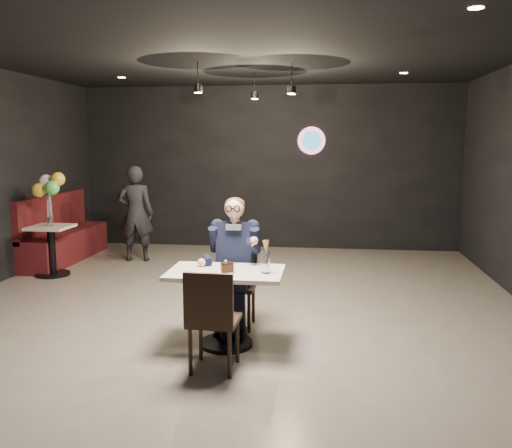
# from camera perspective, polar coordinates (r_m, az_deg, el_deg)

# --- Properties ---
(floor) EXTENTS (9.00, 9.00, 0.00)m
(floor) POSITION_cam_1_polar(r_m,az_deg,el_deg) (6.00, -3.43, -10.59)
(floor) COLOR gray
(floor) RESTS_ON ground
(wall_sign) EXTENTS (0.50, 0.06, 0.50)m
(wall_sign) POSITION_cam_1_polar(r_m,az_deg,el_deg) (10.04, 5.86, 8.73)
(wall_sign) COLOR pink
(wall_sign) RESTS_ON floor
(pendant_lights) EXTENTS (1.40, 1.20, 0.36)m
(pendant_lights) POSITION_cam_1_polar(r_m,az_deg,el_deg) (7.69, -0.75, 15.39)
(pendant_lights) COLOR black
(pendant_lights) RESTS_ON floor
(main_table) EXTENTS (1.10, 0.70, 0.75)m
(main_table) POSITION_cam_1_polar(r_m,az_deg,el_deg) (5.33, -3.17, -8.84)
(main_table) COLOR white
(main_table) RESTS_ON floor
(chair_far) EXTENTS (0.42, 0.46, 0.92)m
(chair_far) POSITION_cam_1_polar(r_m,az_deg,el_deg) (5.82, -2.18, -6.44)
(chair_far) COLOR black
(chair_far) RESTS_ON floor
(chair_near) EXTENTS (0.43, 0.47, 0.92)m
(chair_near) POSITION_cam_1_polar(r_m,az_deg,el_deg) (4.78, -4.42, -9.86)
(chair_near) COLOR black
(chair_near) RESTS_ON floor
(seated_man) EXTENTS (0.60, 0.80, 1.44)m
(seated_man) POSITION_cam_1_polar(r_m,az_deg,el_deg) (5.76, -2.20, -3.94)
(seated_man) COLOR black
(seated_man) RESTS_ON floor
(dessert_plate) EXTENTS (0.20, 0.20, 0.01)m
(dessert_plate) POSITION_cam_1_polar(r_m,az_deg,el_deg) (5.12, -3.10, -5.14)
(dessert_plate) COLOR white
(dessert_plate) RESTS_ON main_table
(cake_slice) EXTENTS (0.14, 0.12, 0.08)m
(cake_slice) POSITION_cam_1_polar(r_m,az_deg,el_deg) (5.13, -3.05, -4.59)
(cake_slice) COLOR black
(cake_slice) RESTS_ON dessert_plate
(mint_leaf) EXTENTS (0.06, 0.04, 0.01)m
(mint_leaf) POSITION_cam_1_polar(r_m,az_deg,el_deg) (5.10, -2.38, -4.19)
(mint_leaf) COLOR #297D29
(mint_leaf) RESTS_ON cake_slice
(sundae_glass) EXTENTS (0.09, 0.09, 0.20)m
(sundae_glass) POSITION_cam_1_polar(r_m,az_deg,el_deg) (5.11, 1.00, -4.06)
(sundae_glass) COLOR silver
(sundae_glass) RESTS_ON main_table
(wafer_cone) EXTENTS (0.08, 0.08, 0.13)m
(wafer_cone) POSITION_cam_1_polar(r_m,az_deg,el_deg) (5.07, 1.08, -2.48)
(wafer_cone) COLOR tan
(wafer_cone) RESTS_ON sundae_glass
(booth_bench) EXTENTS (0.55, 2.22, 1.11)m
(booth_bench) POSITION_cam_1_polar(r_m,az_deg,el_deg) (9.59, -19.55, -0.40)
(booth_bench) COLOR #440E11
(booth_bench) RESTS_ON floor
(side_table) EXTENTS (0.57, 0.57, 0.71)m
(side_table) POSITION_cam_1_polar(r_m,az_deg,el_deg) (8.61, -20.69, -2.77)
(side_table) COLOR white
(side_table) RESTS_ON floor
(balloon_vase) EXTENTS (0.09, 0.09, 0.14)m
(balloon_vase) POSITION_cam_1_polar(r_m,az_deg,el_deg) (8.53, -20.86, 0.29)
(balloon_vase) COLOR silver
(balloon_vase) RESTS_ON side_table
(balloon_bunch) EXTENTS (0.38, 0.38, 0.62)m
(balloon_bunch) POSITION_cam_1_polar(r_m,az_deg,el_deg) (8.49, -21.00, 2.91)
(balloon_bunch) COLOR gold
(balloon_bunch) RESTS_ON balloon_vase
(passerby) EXTENTS (0.63, 0.47, 1.60)m
(passerby) POSITION_cam_1_polar(r_m,az_deg,el_deg) (9.21, -12.55, 1.08)
(passerby) COLOR black
(passerby) RESTS_ON floor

